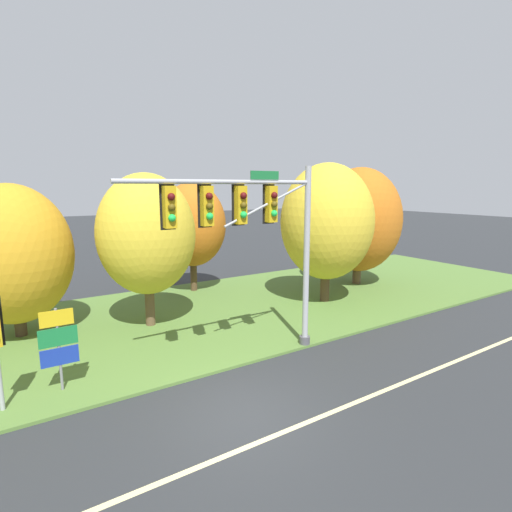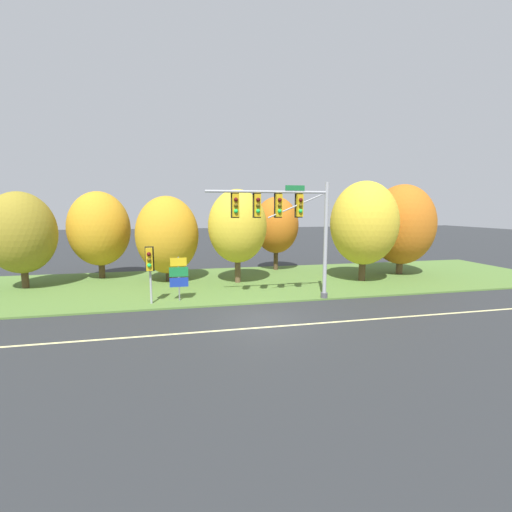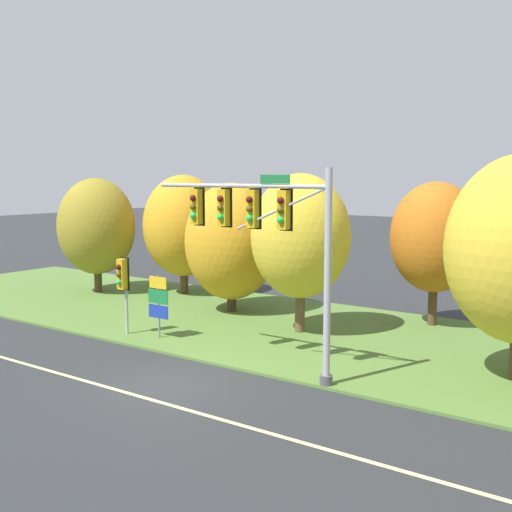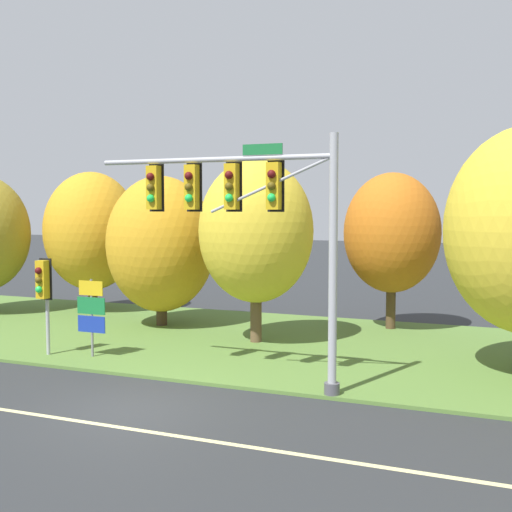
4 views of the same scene
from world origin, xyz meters
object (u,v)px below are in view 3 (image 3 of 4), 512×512
object	(u,v)px
pedestrian_signal_near_kerb	(123,279)
route_sign_post	(158,300)
tree_left_of_mast	(183,226)
tree_nearest_road	(96,226)
tree_behind_signpost	(231,242)
tree_mid_verge	(301,236)
tree_tall_centre	(435,238)
traffic_signal_mast	(264,229)

from	to	relation	value
pedestrian_signal_near_kerb	route_sign_post	size ratio (longest dim) A/B	1.26
route_sign_post	tree_left_of_mast	world-z (taller)	tree_left_of_mast
tree_nearest_road	route_sign_post	bearing A→B (deg)	-28.54
pedestrian_signal_near_kerb	tree_behind_signpost	xyz separation A→B (m)	(0.73, 6.15, 1.02)
tree_behind_signpost	tree_mid_verge	distance (m)	5.08
tree_behind_signpost	tree_tall_centre	bearing A→B (deg)	17.51
pedestrian_signal_near_kerb	tree_left_of_mast	world-z (taller)	tree_left_of_mast
route_sign_post	tree_nearest_road	distance (m)	11.47
traffic_signal_mast	tree_behind_signpost	world-z (taller)	traffic_signal_mast
route_sign_post	tree_left_of_mast	distance (m)	9.93
route_sign_post	tree_behind_signpost	bearing A→B (deg)	97.75
traffic_signal_mast	tree_nearest_road	world-z (taller)	traffic_signal_mast
route_sign_post	tree_tall_centre	world-z (taller)	tree_tall_centre
tree_left_of_mast	tree_tall_centre	bearing A→B (deg)	2.68
pedestrian_signal_near_kerb	tree_mid_verge	world-z (taller)	tree_mid_verge
tree_mid_verge	traffic_signal_mast	bearing A→B (deg)	-70.12
tree_nearest_road	tree_mid_verge	world-z (taller)	tree_mid_verge
traffic_signal_mast	route_sign_post	world-z (taller)	traffic_signal_mast
tree_left_of_mast	route_sign_post	bearing A→B (deg)	-53.86
tree_left_of_mast	tree_mid_verge	xyz separation A→B (m)	(9.73, -3.71, 0.26)
tree_left_of_mast	tree_tall_centre	world-z (taller)	tree_left_of_mast
pedestrian_signal_near_kerb	route_sign_post	xyz separation A→B (m)	(1.50, 0.46, -0.78)
traffic_signal_mast	tree_mid_verge	distance (m)	5.67
tree_nearest_road	tree_mid_verge	bearing A→B (deg)	-5.22
tree_tall_centre	tree_left_of_mast	bearing A→B (deg)	-177.32
tree_left_of_mast	tree_behind_signpost	xyz separation A→B (m)	(4.94, -2.13, -0.38)
tree_nearest_road	tree_tall_centre	size ratio (longest dim) A/B	1.02
pedestrian_signal_near_kerb	route_sign_post	distance (m)	1.75
pedestrian_signal_near_kerb	traffic_signal_mast	bearing A→B (deg)	-5.50
tree_nearest_road	traffic_signal_mast	bearing A→B (deg)	-22.51
traffic_signal_mast	route_sign_post	distance (m)	6.83
pedestrian_signal_near_kerb	tree_behind_signpost	distance (m)	6.28
pedestrian_signal_near_kerb	tree_behind_signpost	bearing A→B (deg)	83.26
route_sign_post	tree_tall_centre	bearing A→B (deg)	46.60
traffic_signal_mast	tree_tall_centre	distance (m)	9.90
pedestrian_signal_near_kerb	tree_left_of_mast	xyz separation A→B (m)	(-4.21, 8.28, 1.40)
tree_nearest_road	tree_left_of_mast	distance (m)	4.85
tree_left_of_mast	tree_tall_centre	xyz separation A→B (m)	(13.72, 0.64, 0.10)
tree_nearest_road	tree_mid_verge	size ratio (longest dim) A/B	0.96
tree_behind_signpost	traffic_signal_mast	bearing A→B (deg)	-45.70
tree_tall_centre	tree_nearest_road	bearing A→B (deg)	-170.25
traffic_signal_mast	tree_mid_verge	world-z (taller)	traffic_signal_mast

